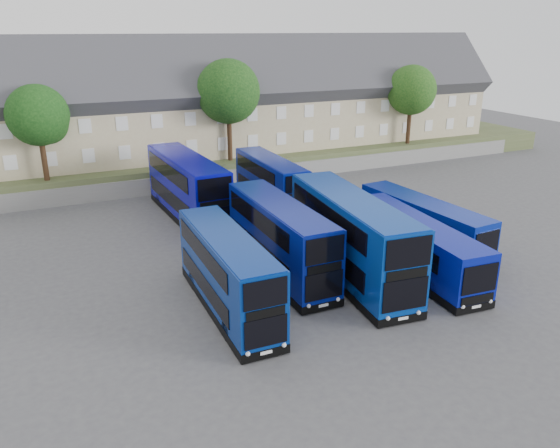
{
  "coord_description": "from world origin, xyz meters",
  "views": [
    {
      "loc": [
        -14.81,
        -21.98,
        13.68
      ],
      "look_at": [
        -1.44,
        6.95,
        2.2
      ],
      "focal_mm": 35.0,
      "sensor_mm": 36.0,
      "label": 1
    }
  ],
  "objects": [
    {
      "name": "retaining_wall",
      "position": [
        0.0,
        24.0,
        0.75
      ],
      "size": [
        70.0,
        0.4,
        1.5
      ],
      "primitive_type": "cube",
      "color": "slate",
      "rests_on": "ground"
    },
    {
      "name": "tree_mid",
      "position": [
        2.15,
        25.6,
        8.07
      ],
      "size": [
        5.76,
        5.76,
        9.18
      ],
      "color": "#382314",
      "rests_on": "earth_bank"
    },
    {
      "name": "dd_rear_right",
      "position": [
        2.19,
        16.58,
        1.94
      ],
      "size": [
        2.38,
        9.97,
        3.95
      ],
      "rotation": [
        0.0,
        0.0,
        -0.01
      ],
      "color": "#071A8F",
      "rests_on": "ground"
    },
    {
      "name": "dd_front_right",
      "position": [
        1.0,
        2.62,
        2.34
      ],
      "size": [
        3.9,
        12.18,
        4.76
      ],
      "rotation": [
        0.0,
        0.0,
        -0.1
      ],
      "color": "#083295",
      "rests_on": "ground"
    },
    {
      "name": "dd_front_mid",
      "position": [
        -2.42,
        4.79,
        2.09
      ],
      "size": [
        2.53,
        10.73,
        4.25
      ],
      "rotation": [
        0.0,
        0.0,
        -0.01
      ],
      "color": "navy",
      "rests_on": "ground"
    },
    {
      "name": "earth_bank",
      "position": [
        0.0,
        34.0,
        1.0
      ],
      "size": [
        80.0,
        20.0,
        2.0
      ],
      "primitive_type": "cube",
      "color": "#475630",
      "rests_on": "ground"
    },
    {
      "name": "coach_east_b",
      "position": [
        8.28,
        5.17,
        1.43
      ],
      "size": [
        3.03,
        10.84,
        2.93
      ],
      "rotation": [
        0.0,
        0.0,
        0.07
      ],
      "color": "#071E92",
      "rests_on": "ground"
    },
    {
      "name": "dd_rear_left",
      "position": [
        -4.57,
        16.76,
        2.3
      ],
      "size": [
        3.26,
        11.88,
        4.68
      ],
      "rotation": [
        0.0,
        0.0,
        0.05
      ],
      "color": "#0809A1",
      "rests_on": "ground"
    },
    {
      "name": "ground",
      "position": [
        0.0,
        0.0,
        0.0
      ],
      "size": [
        120.0,
        120.0,
        0.0
      ],
      "primitive_type": "plane",
      "color": "#494A4F",
      "rests_on": "ground"
    },
    {
      "name": "coach_east_a",
      "position": [
        4.93,
        1.78,
        1.53
      ],
      "size": [
        3.25,
        11.59,
        3.13
      ],
      "rotation": [
        0.0,
        0.0,
        -0.07
      ],
      "color": "#081498",
      "rests_on": "ground"
    },
    {
      "name": "tree_west",
      "position": [
        -13.85,
        25.1,
        7.05
      ],
      "size": [
        4.8,
        4.8,
        7.65
      ],
      "color": "#382314",
      "rests_on": "earth_bank"
    },
    {
      "name": "terrace_row",
      "position": [
        3.0,
        30.0,
        6.6
      ],
      "size": [
        60.0,
        10.4,
        11.2
      ],
      "color": "tan",
      "rests_on": "earth_bank"
    },
    {
      "name": "tree_east",
      "position": [
        22.15,
        25.1,
        7.39
      ],
      "size": [
        5.12,
        5.12,
        8.16
      ],
      "color": "#382314",
      "rests_on": "earth_bank"
    },
    {
      "name": "dd_front_left",
      "position": [
        -6.72,
        1.79,
        1.97
      ],
      "size": [
        2.49,
        10.15,
        4.01
      ],
      "rotation": [
        0.0,
        0.0,
        -0.02
      ],
      "color": "navy",
      "rests_on": "ground"
    },
    {
      "name": "tree_far",
      "position": [
        28.15,
        32.1,
        7.73
      ],
      "size": [
        5.44,
        5.44,
        8.67
      ],
      "color": "#382314",
      "rests_on": "earth_bank"
    }
  ]
}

